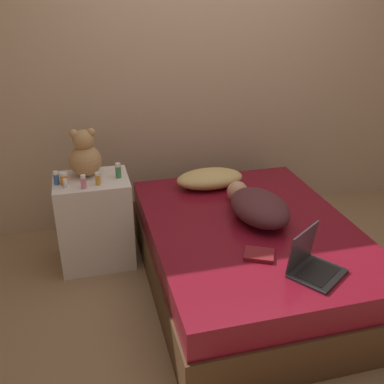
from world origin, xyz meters
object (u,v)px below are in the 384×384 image
object	(u,v)px
bottle_amber	(98,179)
bottle_green	(118,171)
laptop	(312,263)
bottle_white	(65,183)
bottle_pink	(83,182)
book	(259,255)
person_lying	(258,206)
teddy_bear	(85,156)
pillow	(210,179)
bottle_blue	(56,178)
bottle_orange	(64,179)

from	to	relation	value
bottle_amber	bottle_green	bearing A→B (deg)	30.40
laptop	bottle_amber	distance (m)	1.53
bottle_green	bottle_amber	bearing A→B (deg)	-149.60
bottle_white	bottle_pink	bearing A→B (deg)	-18.10
laptop	book	bearing A→B (deg)	101.02
person_lying	teddy_bear	distance (m)	1.28
teddy_bear	pillow	bearing A→B (deg)	-0.54
person_lying	laptop	size ratio (longest dim) A/B	1.84
laptop	bottle_pink	world-z (taller)	bottle_pink
laptop	bottle_blue	xyz separation A→B (m)	(-1.37, 1.14, 0.19)
laptop	bottle_orange	size ratio (longest dim) A/B	4.28
person_lying	bottle_orange	distance (m)	1.35
bottle_pink	bottle_green	size ratio (longest dim) A/B	0.88
bottle_white	book	size ratio (longest dim) A/B	0.30
laptop	teddy_bear	world-z (taller)	teddy_bear
person_lying	bottle_green	distance (m)	1.02
bottle_blue	pillow	bearing A→B (deg)	5.04
bottle_orange	bottle_amber	xyz separation A→B (m)	(0.23, -0.06, 0.00)
person_lying	teddy_bear	xyz separation A→B (m)	(-1.10, 0.59, 0.26)
person_lying	bottle_amber	xyz separation A→B (m)	(-1.03, 0.40, 0.15)
pillow	bottle_green	world-z (taller)	bottle_green
bottle_white	pillow	bearing A→B (deg)	9.20
bottle_green	book	xyz separation A→B (m)	(0.72, -0.93, -0.24)
bottle_orange	bottle_green	bearing A→B (deg)	3.71
pillow	bottle_orange	xyz separation A→B (m)	(-1.09, -0.12, 0.17)
teddy_bear	bottle_pink	distance (m)	0.25
bottle_blue	bottle_green	distance (m)	0.43
bottle_amber	person_lying	bearing A→B (deg)	-21.34
bottle_pink	bottle_orange	bearing A→B (deg)	142.12
person_lying	book	distance (m)	0.48
person_lying	bottle_white	world-z (taller)	bottle_white
book	bottle_green	bearing A→B (deg)	127.60
bottle_green	bottle_blue	bearing A→B (deg)	-178.65
bottle_orange	laptop	bearing A→B (deg)	-40.61
teddy_bear	book	size ratio (longest dim) A/B	1.61
bottle_white	person_lying	bearing A→B (deg)	-18.00
bottle_pink	pillow	bearing A→B (deg)	12.57
bottle_blue	book	distance (m)	1.49
bottle_blue	bottle_white	size ratio (longest dim) A/B	1.48
person_lying	book	xyz separation A→B (m)	(-0.16, -0.44, -0.08)
bottle_pink	book	world-z (taller)	bottle_pink
bottle_pink	bottle_white	bearing A→B (deg)	161.90
pillow	bottle_pink	xyz separation A→B (m)	(-0.96, -0.22, 0.17)
laptop	pillow	bearing A→B (deg)	66.12
teddy_bear	bottle_amber	size ratio (longest dim) A/B	3.90
book	bottle_amber	bearing A→B (deg)	135.82
person_lying	bottle_pink	world-z (taller)	bottle_pink
bottle_green	bottle_amber	size ratio (longest dim) A/B	1.21
person_lying	bottle_amber	size ratio (longest dim) A/B	7.54
teddy_bear	bottle_amber	xyz separation A→B (m)	(0.07, -0.19, -0.11)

